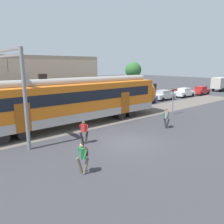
% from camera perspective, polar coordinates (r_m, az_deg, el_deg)
% --- Properties ---
extents(ground_plane, '(160.00, 160.00, 0.00)m').
position_cam_1_polar(ground_plane, '(15.92, 4.03, -7.78)').
color(ground_plane, '#38383D').
extents(pedestrian_green, '(0.60, 0.62, 1.67)m').
position_cam_1_polar(pedestrian_green, '(11.28, -7.60, -11.14)').
color(pedestrian_green, '#6B6051').
rests_on(pedestrian_green, ground).
extents(pedestrian_red, '(0.69, 0.54, 1.67)m').
position_cam_1_polar(pedestrian_red, '(15.43, -7.28, -4.63)').
color(pedestrian_red, '#28282D').
rests_on(pedestrian_red, ground).
extents(pedestrian_grey, '(0.53, 0.70, 1.67)m').
position_cam_1_polar(pedestrian_grey, '(19.61, 14.04, -1.24)').
color(pedestrian_grey, '#28282D').
rests_on(pedestrian_grey, ground).
extents(parked_car_blue, '(4.03, 1.82, 1.54)m').
position_cam_1_polar(parked_car_blue, '(31.13, 8.37, 3.53)').
color(parked_car_blue, '#284799').
rests_on(parked_car_blue, ground).
extents(parked_car_silver, '(4.03, 1.81, 1.54)m').
position_cam_1_polar(parked_car_silver, '(35.19, 13.40, 4.33)').
color(parked_car_silver, '#B7BABF').
rests_on(parked_car_silver, ground).
extents(parked_car_white, '(4.02, 1.79, 1.54)m').
position_cam_1_polar(parked_car_white, '(39.55, 18.45, 4.88)').
color(parked_car_white, silver).
rests_on(parked_car_white, ground).
extents(parked_car_red, '(4.06, 1.88, 1.54)m').
position_cam_1_polar(parked_car_red, '(43.68, 22.24, 5.24)').
color(parked_car_red, '#B22323').
rests_on(parked_car_red, ground).
extents(box_truck, '(5.25, 2.15, 2.82)m').
position_cam_1_polar(box_truck, '(51.34, 26.58, 6.67)').
color(box_truck, beige).
rests_on(box_truck, ground).
extents(catenary_gantry, '(0.24, 6.64, 6.53)m').
position_cam_1_polar(catenary_gantry, '(17.67, -25.29, 7.43)').
color(catenary_gantry, gray).
rests_on(catenary_gantry, ground).
extents(crossing_signal, '(0.96, 0.22, 3.00)m').
position_cam_1_polar(crossing_signal, '(24.97, 15.71, 3.90)').
color(crossing_signal, gray).
rests_on(crossing_signal, ground).
extents(background_building, '(17.97, 5.00, 9.20)m').
position_cam_1_polar(background_building, '(26.45, -23.23, 6.43)').
color(background_building, beige).
rests_on(background_building, ground).
extents(street_tree_right, '(2.85, 2.85, 5.93)m').
position_cam_1_polar(street_tree_right, '(39.47, 5.57, 10.80)').
color(street_tree_right, brown).
rests_on(street_tree_right, ground).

